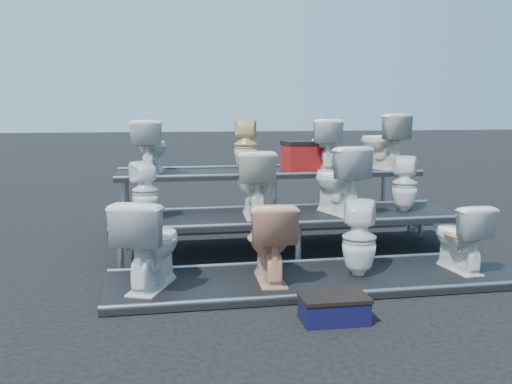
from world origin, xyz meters
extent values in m
plane|color=black|center=(0.00, 0.00, 0.00)|extent=(80.00, 80.00, 0.00)
cube|color=black|center=(0.00, -1.30, 0.03)|extent=(4.20, 1.20, 0.06)
cube|color=black|center=(0.00, 0.00, 0.23)|extent=(4.20, 1.20, 0.46)
cube|color=black|center=(0.00, 1.30, 0.43)|extent=(4.20, 1.20, 0.86)
imported|color=white|center=(-1.66, -1.30, 0.49)|extent=(0.75, 0.95, 0.85)
imported|color=#E7A784|center=(-0.51, -1.30, 0.46)|extent=(0.49, 0.80, 0.79)
imported|color=white|center=(0.41, -1.30, 0.44)|extent=(0.45, 0.45, 0.77)
imported|color=white|center=(1.52, -1.30, 0.42)|extent=(0.43, 0.72, 0.71)
imported|color=white|center=(-1.70, 0.00, 0.80)|extent=(0.39, 0.39, 0.67)
imported|color=silver|center=(-0.42, 0.00, 0.86)|extent=(0.50, 0.81, 0.80)
imported|color=white|center=(0.62, 0.00, 0.88)|extent=(0.64, 0.91, 0.84)
imported|color=white|center=(1.50, 0.00, 0.81)|extent=(0.41, 0.42, 0.69)
imported|color=white|center=(-1.62, 1.30, 1.23)|extent=(0.55, 0.79, 0.73)
imported|color=beige|center=(-0.30, 1.30, 1.23)|extent=(0.38, 0.39, 0.74)
imported|color=white|center=(0.84, 1.30, 1.23)|extent=(0.48, 0.76, 0.74)
imported|color=silver|center=(1.73, 1.30, 1.27)|extent=(0.69, 0.90, 0.81)
cube|color=maroon|center=(0.54, 1.38, 1.04)|extent=(0.56, 0.47, 0.37)
cube|color=black|center=(-0.19, -2.34, 0.10)|extent=(0.54, 0.33, 0.19)
camera|label=1|loc=(-1.64, -6.62, 1.72)|focal=40.00mm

